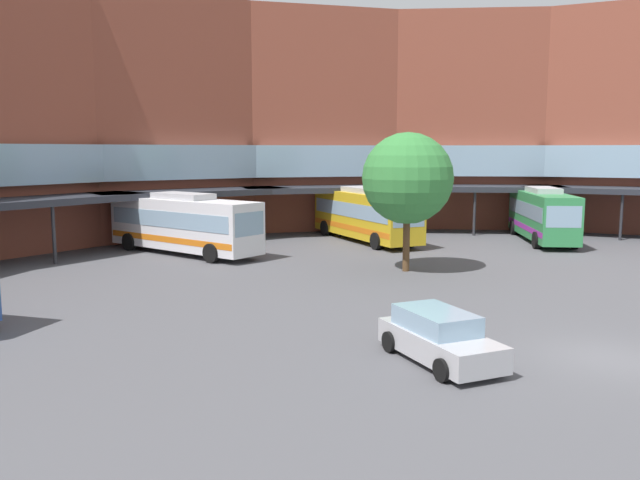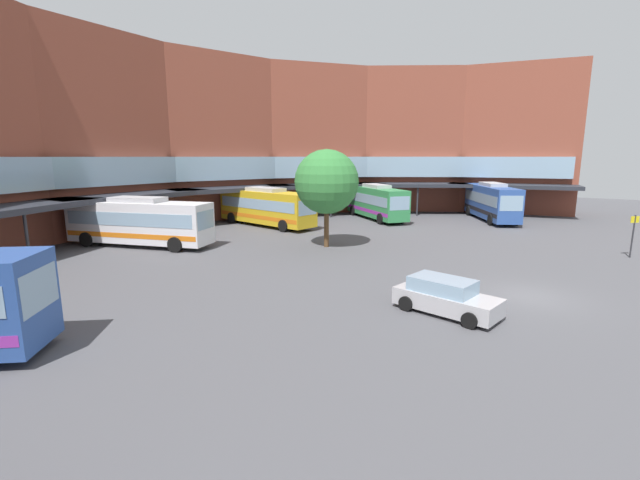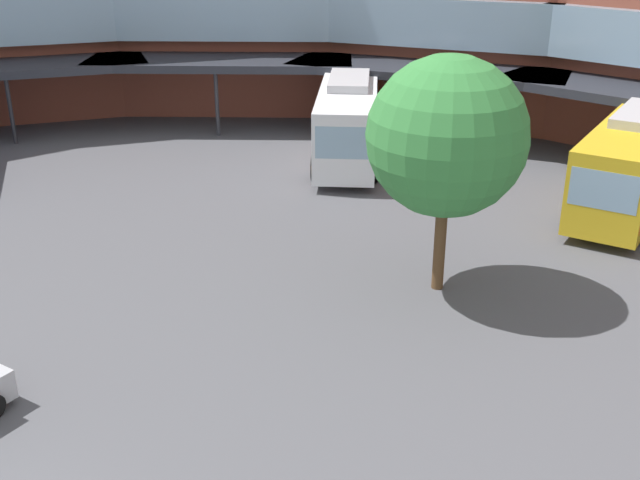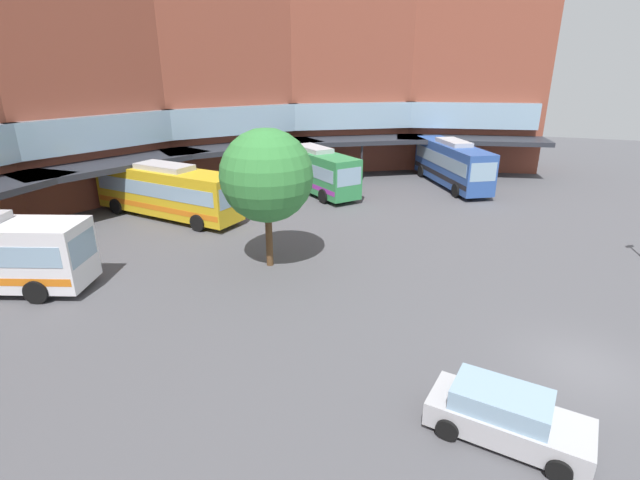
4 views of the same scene
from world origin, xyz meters
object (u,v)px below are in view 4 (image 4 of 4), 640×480
object	(u,v)px
parked_car	(506,416)
bus_4	(313,169)
bus_1	(452,163)
bus_5	(167,191)
plaza_tree	(267,176)

from	to	relation	value
parked_car	bus_4	bearing A→B (deg)	131.98
bus_1	parked_car	size ratio (longest dim) A/B	2.27
bus_5	parked_car	xyz separation A→B (m)	(-14.58, -21.75, -1.16)
bus_5	plaza_tree	bearing A→B (deg)	-17.73
bus_5	plaza_tree	size ratio (longest dim) A/B	1.61
bus_5	plaza_tree	world-z (taller)	plaza_tree
bus_1	bus_4	xyz separation A→B (m)	(-5.66, 10.70, -0.11)
bus_4	plaza_tree	world-z (taller)	plaza_tree
bus_1	plaza_tree	size ratio (longest dim) A/B	1.47
bus_1	bus_4	distance (m)	12.10
bus_5	bus_4	bearing A→B (deg)	64.60
bus_1	plaza_tree	world-z (taller)	plaza_tree
parked_car	bus_5	bearing A→B (deg)	157.36
bus_1	bus_5	xyz separation A→B (m)	(-15.61, 17.84, -0.12)
parked_car	plaza_tree	distance (m)	15.33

